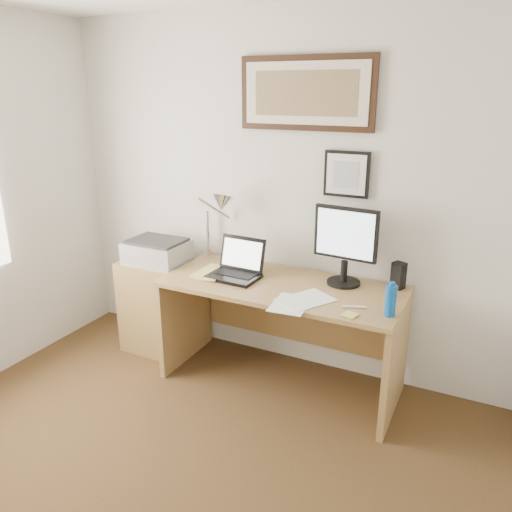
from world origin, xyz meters
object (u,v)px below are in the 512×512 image
Objects in this scene: water_bottle at (391,301)px; book at (201,270)px; side_cabinet at (158,305)px; printer at (157,251)px; laptop at (237,268)px; lcd_monitor at (345,242)px; desk at (286,311)px.

book is at bearing 174.40° from water_bottle.
side_cabinet is 0.62m from book.
printer is at bearing 173.28° from water_bottle.
water_bottle is 1.09m from laptop.
water_bottle is at bearing -5.60° from book.
lcd_monitor reaches higher than water_bottle.
lcd_monitor is (0.97, 0.22, 0.28)m from book.
laptop is at bearing -3.52° from printer.
lcd_monitor is (1.44, 0.13, 0.68)m from side_cabinet.
laptop is 0.76m from lcd_monitor.
book is (0.46, -0.09, 0.40)m from side_cabinet.
book is at bearing -10.20° from printer.
water_bottle is at bearing -6.93° from side_cabinet.
desk reaches higher than side_cabinet.
lcd_monitor is (0.37, 0.09, 0.53)m from desk.
water_bottle reaches higher than printer.
side_cabinet is at bearing 169.24° from book.
water_bottle is 0.66× the size of book.
book is 0.54× the size of lcd_monitor.
lcd_monitor is (-0.38, 0.35, 0.20)m from water_bottle.
lcd_monitor is 1.18× the size of printer.
lcd_monitor is at bearing 5.61° from printer.
book is at bearing -172.79° from laptop.
lcd_monitor reaches higher than book.
laptop reaches higher than side_cabinet.
desk is 3.08× the size of lcd_monitor.
laptop is at bearing -165.11° from desk.
side_cabinet is at bearing 161.95° from printer.
side_cabinet is 1.59m from lcd_monitor.
lcd_monitor is at bearing 14.51° from laptop.
water_bottle is at bearing -42.59° from lcd_monitor.
book reaches higher than desk.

